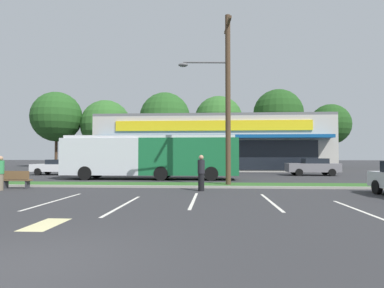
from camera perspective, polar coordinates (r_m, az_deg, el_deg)
ground_plane at (r=6.31m, az=-27.72°, el=-18.17°), size 240.00×240.00×0.00m
grass_median at (r=19.51m, az=-5.53°, el=-7.05°), size 56.00×2.20×0.12m
curb_lip at (r=18.31m, az=-6.15°, el=-7.38°), size 56.00×0.24×0.12m
parking_stripe_0 at (r=14.07m, az=-22.68°, el=-9.10°), size 0.12×4.80×0.01m
parking_stripe_1 at (r=12.18m, az=-11.84°, el=-10.35°), size 0.12×4.80×0.01m
parking_stripe_2 at (r=13.24m, az=0.30°, el=-9.71°), size 0.12×4.80×0.01m
parking_stripe_3 at (r=13.14m, az=13.51°, el=-9.72°), size 0.12×4.80×0.01m
parking_stripe_4 at (r=11.90m, az=27.46°, el=-10.36°), size 0.12×4.80×0.01m
lot_arrow at (r=9.48m, az=-24.08°, el=-12.63°), size 0.70×1.60×0.01m
storefront_building at (r=41.25m, az=3.59°, el=-0.03°), size 26.44×13.44×6.39m
tree_far_left at (r=56.00m, az=-22.47°, el=4.38°), size 7.81×7.81×11.78m
tree_left at (r=54.89m, az=-14.74°, el=3.19°), size 8.07×8.07×10.72m
tree_mid_left at (r=49.04m, az=-4.73°, el=4.59°), size 7.45×7.45×11.14m
tree_mid at (r=52.33m, az=4.64°, el=4.10°), size 7.73×7.73×11.21m
tree_mid_right at (r=53.18m, az=14.74°, el=5.05°), size 7.73×7.73×12.13m
tree_right at (r=52.76m, az=22.91°, el=3.17°), size 5.95×5.95×9.38m
utility_pole at (r=19.29m, az=5.84°, el=8.62°), size 3.04×2.40×9.98m
city_bus at (r=24.74m, az=-7.21°, el=-2.02°), size 13.01×2.66×3.25m
bus_stop_bench at (r=20.13m, az=-28.28°, el=-5.40°), size 1.60×0.45×0.95m
car_0 at (r=32.64m, az=-22.28°, el=-3.68°), size 4.40×1.99×1.40m
car_1 at (r=30.25m, az=-8.41°, el=-3.95°), size 4.43×1.87×1.42m
car_2 at (r=31.19m, az=20.25°, el=-3.70°), size 4.49×1.99×1.52m
pedestrian_near_bench at (r=19.41m, az=-30.35°, el=-4.39°), size 0.35×0.35×1.75m
pedestrian_by_pole at (r=16.52m, az=1.61°, el=-5.04°), size 0.36×0.36×1.80m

